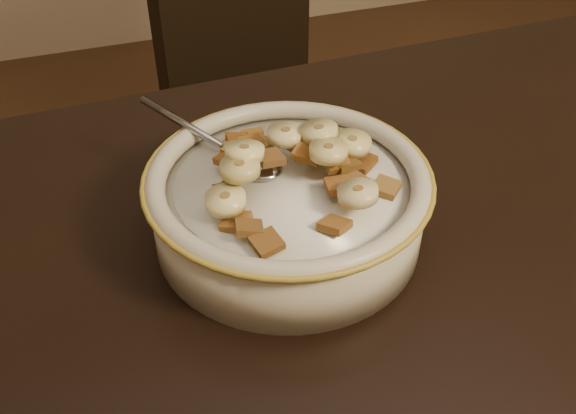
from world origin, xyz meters
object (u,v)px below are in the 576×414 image
object	(u,v)px
cereal_bowl	(288,210)
table	(503,349)
spoon	(253,165)
chair	(263,124)

from	to	relation	value
cereal_bowl	table	bearing A→B (deg)	-52.90
cereal_bowl	spoon	bearing A→B (deg)	124.74
table	chair	xyz separation A→B (m)	(0.06, 0.82, -0.30)
chair	cereal_bowl	size ratio (longest dim) A/B	3.85
table	spoon	distance (m)	0.24
cereal_bowl	chair	bearing A→B (deg)	74.80
chair	spoon	bearing A→B (deg)	-131.22
table	chair	bearing A→B (deg)	83.68
table	cereal_bowl	bearing A→B (deg)	125.19
table	chair	distance (m)	0.88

